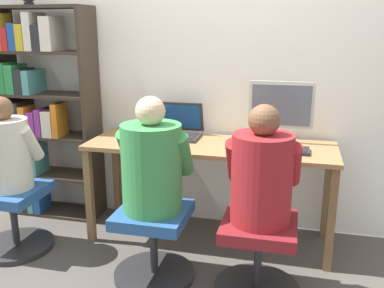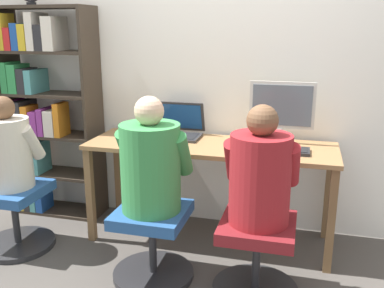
{
  "view_description": "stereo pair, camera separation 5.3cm",
  "coord_description": "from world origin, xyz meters",
  "px_view_note": "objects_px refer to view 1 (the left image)",
  "views": [
    {
      "loc": [
        0.57,
        -2.56,
        1.53
      ],
      "look_at": [
        -0.09,
        0.13,
        0.76
      ],
      "focal_mm": 40.0,
      "sensor_mm": 36.0,
      "label": 1
    },
    {
      "loc": [
        0.63,
        -2.55,
        1.53
      ],
      "look_at": [
        -0.09,
        0.13,
        0.76
      ],
      "focal_mm": 40.0,
      "sensor_mm": 36.0,
      "label": 2
    }
  ],
  "objects_px": {
    "person_at_laptop": "(152,163)",
    "person_near_shelf": "(6,150)",
    "person_at_monitor": "(262,173)",
    "office_chair_right": "(154,240)",
    "office_chair_left": "(258,254)",
    "keyboard": "(279,149)",
    "laptop": "(177,130)",
    "office_chair_side": "(14,216)",
    "bookshelf": "(38,112)",
    "desktop_monitor": "(281,111)"
  },
  "relations": [
    {
      "from": "office_chair_side",
      "to": "keyboard",
      "type": "bearing_deg",
      "value": 13.1
    },
    {
      "from": "person_at_monitor",
      "to": "office_chair_right",
      "type": "bearing_deg",
      "value": 179.98
    },
    {
      "from": "office_chair_side",
      "to": "laptop",
      "type": "bearing_deg",
      "value": 31.69
    },
    {
      "from": "office_chair_left",
      "to": "person_at_laptop",
      "type": "distance_m",
      "value": 0.81
    },
    {
      "from": "desktop_monitor",
      "to": "office_chair_right",
      "type": "distance_m",
      "value": 1.24
    },
    {
      "from": "person_at_laptop",
      "to": "person_near_shelf",
      "type": "distance_m",
      "value": 1.07
    },
    {
      "from": "keyboard",
      "to": "person_at_laptop",
      "type": "xyz_separation_m",
      "value": [
        -0.71,
        -0.51,
        0.01
      ]
    },
    {
      "from": "office_chair_right",
      "to": "office_chair_side",
      "type": "relative_size",
      "value": 1.0
    },
    {
      "from": "keyboard",
      "to": "office_chair_left",
      "type": "distance_m",
      "value": 0.72
    },
    {
      "from": "bookshelf",
      "to": "person_near_shelf",
      "type": "xyz_separation_m",
      "value": [
        0.14,
        -0.6,
        -0.14
      ]
    },
    {
      "from": "office_chair_side",
      "to": "bookshelf",
      "type": "bearing_deg",
      "value": 102.87
    },
    {
      "from": "desktop_monitor",
      "to": "laptop",
      "type": "relative_size",
      "value": 1.3
    },
    {
      "from": "laptop",
      "to": "office_chair_side",
      "type": "xyz_separation_m",
      "value": [
        -1.02,
        -0.63,
        -0.53
      ]
    },
    {
      "from": "person_at_laptop",
      "to": "office_chair_side",
      "type": "distance_m",
      "value": 1.18
    },
    {
      "from": "keyboard",
      "to": "bookshelf",
      "type": "bearing_deg",
      "value": 174.22
    },
    {
      "from": "office_chair_right",
      "to": "office_chair_side",
      "type": "height_order",
      "value": "same"
    },
    {
      "from": "desktop_monitor",
      "to": "person_near_shelf",
      "type": "relative_size",
      "value": 0.71
    },
    {
      "from": "person_near_shelf",
      "to": "person_at_monitor",
      "type": "bearing_deg",
      "value": -3.7
    },
    {
      "from": "keyboard",
      "to": "person_at_monitor",
      "type": "height_order",
      "value": "person_at_monitor"
    },
    {
      "from": "office_chair_right",
      "to": "bookshelf",
      "type": "xyz_separation_m",
      "value": [
        -1.21,
        0.71,
        0.61
      ]
    },
    {
      "from": "desktop_monitor",
      "to": "person_near_shelf",
      "type": "height_order",
      "value": "desktop_monitor"
    },
    {
      "from": "bookshelf",
      "to": "office_chair_right",
      "type": "bearing_deg",
      "value": -30.59
    },
    {
      "from": "person_at_monitor",
      "to": "person_near_shelf",
      "type": "bearing_deg",
      "value": 176.3
    },
    {
      "from": "desktop_monitor",
      "to": "person_at_laptop",
      "type": "distance_m",
      "value": 1.04
    },
    {
      "from": "person_at_laptop",
      "to": "bookshelf",
      "type": "distance_m",
      "value": 1.4
    },
    {
      "from": "keyboard",
      "to": "person_at_monitor",
      "type": "relative_size",
      "value": 0.58
    },
    {
      "from": "office_chair_left",
      "to": "person_at_laptop",
      "type": "height_order",
      "value": "person_at_laptop"
    },
    {
      "from": "laptop",
      "to": "keyboard",
      "type": "distance_m",
      "value": 0.79
    },
    {
      "from": "person_at_monitor",
      "to": "bookshelf",
      "type": "distance_m",
      "value": 1.99
    },
    {
      "from": "person_at_monitor",
      "to": "keyboard",
      "type": "bearing_deg",
      "value": 82.48
    },
    {
      "from": "bookshelf",
      "to": "desktop_monitor",
      "type": "bearing_deg",
      "value": 0.92
    },
    {
      "from": "person_at_laptop",
      "to": "person_near_shelf",
      "type": "height_order",
      "value": "person_at_laptop"
    },
    {
      "from": "office_chair_left",
      "to": "bookshelf",
      "type": "relative_size",
      "value": 0.3
    },
    {
      "from": "laptop",
      "to": "office_chair_left",
      "type": "relative_size",
      "value": 0.68
    },
    {
      "from": "keyboard",
      "to": "person_near_shelf",
      "type": "relative_size",
      "value": 0.62
    },
    {
      "from": "office_chair_side",
      "to": "office_chair_left",
      "type": "bearing_deg",
      "value": -3.71
    },
    {
      "from": "desktop_monitor",
      "to": "bookshelf",
      "type": "bearing_deg",
      "value": -179.08
    },
    {
      "from": "keyboard",
      "to": "person_at_laptop",
      "type": "relative_size",
      "value": 0.57
    },
    {
      "from": "desktop_monitor",
      "to": "office_chair_left",
      "type": "xyz_separation_m",
      "value": [
        -0.06,
        -0.75,
        -0.7
      ]
    },
    {
      "from": "office_chair_side",
      "to": "office_chair_right",
      "type": "bearing_deg",
      "value": -5.63
    },
    {
      "from": "keyboard",
      "to": "office_chair_left",
      "type": "height_order",
      "value": "keyboard"
    },
    {
      "from": "office_chair_right",
      "to": "person_at_laptop",
      "type": "xyz_separation_m",
      "value": [
        -0.0,
        0.01,
        0.5
      ]
    },
    {
      "from": "person_at_monitor",
      "to": "desktop_monitor",
      "type": "bearing_deg",
      "value": 85.57
    },
    {
      "from": "desktop_monitor",
      "to": "person_at_monitor",
      "type": "distance_m",
      "value": 0.78
    },
    {
      "from": "laptop",
      "to": "office_chair_side",
      "type": "relative_size",
      "value": 0.68
    },
    {
      "from": "desktop_monitor",
      "to": "laptop",
      "type": "bearing_deg",
      "value": -179.22
    },
    {
      "from": "keyboard",
      "to": "person_near_shelf",
      "type": "height_order",
      "value": "person_near_shelf"
    },
    {
      "from": "keyboard",
      "to": "office_chair_right",
      "type": "relative_size",
      "value": 0.77
    },
    {
      "from": "person_at_monitor",
      "to": "person_at_laptop",
      "type": "xyz_separation_m",
      "value": [
        -0.64,
        0.01,
        0.01
      ]
    },
    {
      "from": "office_chair_right",
      "to": "person_near_shelf",
      "type": "height_order",
      "value": "person_near_shelf"
    }
  ]
}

